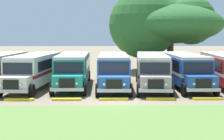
{
  "coord_description": "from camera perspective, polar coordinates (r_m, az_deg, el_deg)",
  "views": [
    {
      "loc": [
        -0.7,
        -23.54,
        4.53
      ],
      "look_at": [
        0.0,
        4.57,
        1.6
      ],
      "focal_mm": 54.97,
      "sensor_mm": 36.0,
      "label": 1
    }
  ],
  "objects": [
    {
      "name": "ground_plane",
      "position": [
        23.98,
        0.27,
        -4.94
      ],
      "size": [
        220.0,
        220.0,
        0.0
      ],
      "primitive_type": "plane",
      "color": "#84755B"
    },
    {
      "name": "foreground_grass_strip",
      "position": [
        17.49,
        0.93,
        -9.05
      ],
      "size": [
        80.0,
        9.2,
        0.01
      ],
      "primitive_type": "cube",
      "color": "olive",
      "rests_on": "ground_plane"
    },
    {
      "name": "parked_bus_slot_2",
      "position": [
        30.01,
        -12.67,
        0.16
      ],
      "size": [
        3.6,
        10.98,
        2.82
      ],
      "rotation": [
        0.0,
        0.0,
        -1.67
      ],
      "color": "silver",
      "rests_on": "ground_plane"
    },
    {
      "name": "parked_bus_slot_3",
      "position": [
        30.2,
        -6.43,
        0.31
      ],
      "size": [
        2.72,
        10.85,
        2.82
      ],
      "rotation": [
        0.0,
        0.0,
        -1.57
      ],
      "color": "teal",
      "rests_on": "ground_plane"
    },
    {
      "name": "parked_bus_slot_4",
      "position": [
        29.56,
        0.22,
        0.22
      ],
      "size": [
        2.85,
        10.86,
        2.82
      ],
      "rotation": [
        0.0,
        0.0,
        -1.59
      ],
      "color": "#23519E",
      "rests_on": "ground_plane"
    },
    {
      "name": "parked_bus_slot_5",
      "position": [
        29.7,
        6.65,
        0.21
      ],
      "size": [
        3.53,
        10.97,
        2.82
      ],
      "rotation": [
        0.0,
        0.0,
        -1.66
      ],
      "color": "#9E9993",
      "rests_on": "ground_plane"
    },
    {
      "name": "parked_bus_slot_6",
      "position": [
        30.51,
        11.96,
        0.27
      ],
      "size": [
        2.72,
        10.84,
        2.82
      ],
      "rotation": [
        0.0,
        0.0,
        -1.57
      ],
      "color": "#23519E",
      "rests_on": "ground_plane"
    },
    {
      "name": "curb_wheelstop_2",
      "position": [
        24.42,
        -15.17,
        -4.77
      ],
      "size": [
        2.0,
        0.36,
        0.15
      ],
      "primitive_type": "cube",
      "color": "yellow",
      "rests_on": "ground_plane"
    },
    {
      "name": "curb_wheelstop_3",
      "position": [
        23.86,
        -7.55,
        -4.86
      ],
      "size": [
        2.0,
        0.36,
        0.15
      ],
      "primitive_type": "cube",
      "color": "yellow",
      "rests_on": "ground_plane"
    },
    {
      "name": "curb_wheelstop_4",
      "position": [
        23.74,
        0.29,
        -4.87
      ],
      "size": [
        2.0,
        0.36,
        0.15
      ],
      "primitive_type": "cube",
      "color": "yellow",
      "rests_on": "ground_plane"
    },
    {
      "name": "curb_wheelstop_5",
      "position": [
        24.05,
        8.07,
        -4.78
      ],
      "size": [
        2.0,
        0.36,
        0.15
      ],
      "primitive_type": "cube",
      "color": "yellow",
      "rests_on": "ground_plane"
    },
    {
      "name": "curb_wheelstop_6",
      "position": [
        24.79,
        15.51,
        -4.62
      ],
      "size": [
        2.0,
        0.36,
        0.15
      ],
      "primitive_type": "cube",
      "color": "yellow",
      "rests_on": "ground_plane"
    },
    {
      "name": "broad_shade_tree",
      "position": [
        44.04,
        8.72,
        7.7
      ],
      "size": [
        14.2,
        14.05,
        9.94
      ],
      "color": "brown",
      "rests_on": "ground_plane"
    }
  ]
}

